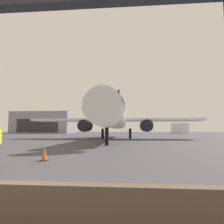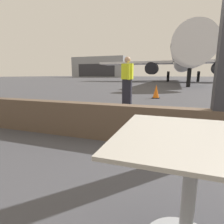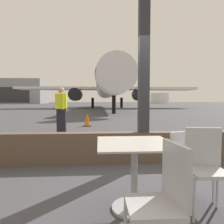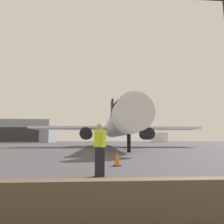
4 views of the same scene
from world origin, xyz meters
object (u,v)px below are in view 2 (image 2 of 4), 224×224
at_px(traffic_cone, 156,92).
at_px(ground_crew_worker, 127,81).
at_px(airplane, 185,59).
at_px(dining_table, 190,185).
at_px(distant_hangar, 102,68).

bearing_deg(traffic_cone, ground_crew_worker, -108.13).
xyz_separation_m(airplane, traffic_cone, (-2.00, -21.14, -3.12)).
bearing_deg(airplane, traffic_cone, -95.41).
bearing_deg(airplane, ground_crew_worker, -96.79).
relative_size(dining_table, airplane, 0.03).
height_order(traffic_cone, distant_hangar, distant_hangar).
relative_size(dining_table, traffic_cone, 1.31).
xyz_separation_m(traffic_cone, distant_hangar, (-33.60, 75.07, 4.37)).
xyz_separation_m(ground_crew_worker, distant_hangar, (-32.79, 77.54, 3.78)).
height_order(airplane, traffic_cone, airplane).
distance_m(dining_table, distant_hangar, 89.96).
distance_m(dining_table, ground_crew_worker, 5.70).
bearing_deg(ground_crew_worker, airplane, 83.21).
relative_size(ground_crew_worker, distant_hangar, 0.07).
bearing_deg(ground_crew_worker, traffic_cone, 71.87).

